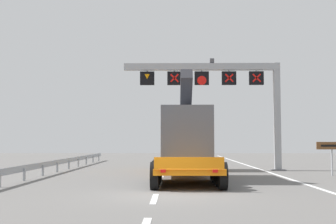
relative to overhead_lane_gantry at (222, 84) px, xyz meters
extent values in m
plane|color=slate|center=(-3.54, -13.30, -5.73)|extent=(112.00, 112.00, 0.00)
cube|color=silver|center=(-3.88, -14.35, -5.72)|extent=(0.20, 2.60, 0.01)
cube|color=silver|center=(-3.88, -9.39, -5.72)|extent=(0.20, 2.60, 0.01)
cube|color=silver|center=(-3.88, -4.43, -5.72)|extent=(0.20, 2.60, 0.01)
cube|color=silver|center=(-3.88, 0.52, -5.72)|extent=(0.20, 2.60, 0.01)
cube|color=silver|center=(-3.88, 5.48, -5.72)|extent=(0.20, 2.60, 0.01)
cube|color=silver|center=(-3.88, 10.44, -5.72)|extent=(0.20, 2.60, 0.01)
cube|color=silver|center=(-3.88, 15.39, -5.72)|extent=(0.20, 2.60, 0.01)
cube|color=silver|center=(-3.88, 20.35, -5.72)|extent=(0.20, 2.60, 0.01)
cube|color=silver|center=(2.66, -1.30, -5.72)|extent=(0.20, 63.00, 0.01)
cube|color=#9EA0A5|center=(3.62, 0.00, -2.16)|extent=(0.40, 0.40, 7.15)
cube|color=slate|center=(3.62, 0.00, -5.69)|extent=(0.90, 0.90, 0.08)
cube|color=#9EA0A5|center=(-1.37, 0.00, 1.17)|extent=(10.38, 0.44, 0.44)
cube|color=#4C4C51|center=(-0.68, 0.00, 1.57)|extent=(0.28, 0.40, 0.28)
cube|color=black|center=(2.28, 0.00, 0.40)|extent=(0.95, 0.24, 0.90)
cube|color=#9EA0A5|center=(2.28, 0.00, 0.90)|extent=(0.08, 0.08, 0.16)
cube|color=red|center=(2.28, -0.13, 0.40)|extent=(0.58, 0.02, 0.58)
cube|color=red|center=(2.28, -0.13, 0.40)|extent=(0.58, 0.02, 0.58)
cube|color=black|center=(0.45, 0.00, 0.40)|extent=(0.95, 0.24, 0.90)
cube|color=#9EA0A5|center=(0.45, 0.00, 0.90)|extent=(0.08, 0.08, 0.16)
cube|color=red|center=(0.45, -0.13, 0.40)|extent=(0.58, 0.02, 0.58)
cube|color=red|center=(0.45, -0.13, 0.40)|extent=(0.58, 0.02, 0.58)
cube|color=black|center=(-1.37, 0.00, 0.40)|extent=(0.95, 0.24, 0.90)
cube|color=#9EA0A5|center=(-1.37, 0.00, 0.90)|extent=(0.08, 0.08, 0.16)
cone|color=red|center=(-1.37, -0.13, 0.24)|extent=(0.61, 0.02, 0.61)
cube|color=black|center=(-3.19, 0.00, 0.40)|extent=(0.95, 0.24, 0.90)
cube|color=#9EA0A5|center=(-3.19, 0.00, 0.90)|extent=(0.08, 0.08, 0.16)
cube|color=red|center=(-3.19, -0.13, 0.40)|extent=(0.58, 0.02, 0.58)
cube|color=red|center=(-3.19, -0.13, 0.40)|extent=(0.58, 0.02, 0.58)
cube|color=black|center=(-5.01, 0.00, 0.40)|extent=(0.95, 0.24, 0.90)
cube|color=#9EA0A5|center=(-5.01, 0.00, 0.90)|extent=(0.08, 0.08, 0.16)
cone|color=orange|center=(-5.01, -0.13, 0.49)|extent=(0.34, 0.34, 0.31)
cube|color=orange|center=(-2.63, -7.13, -5.00)|extent=(2.85, 10.41, 0.24)
cube|color=orange|center=(-2.66, -12.41, -4.63)|extent=(2.66, 0.09, 0.44)
cylinder|color=black|center=(-4.01, -11.62, -5.18)|extent=(0.33, 1.10, 1.10)
cylinder|color=black|center=(-1.31, -11.63, -5.18)|extent=(0.33, 1.10, 1.10)
cylinder|color=black|center=(-4.00, -10.57, -5.18)|extent=(0.33, 1.10, 1.10)
cylinder|color=black|center=(-1.30, -10.58, -5.18)|extent=(0.33, 1.10, 1.10)
cylinder|color=black|center=(-4.00, -9.52, -5.18)|extent=(0.33, 1.10, 1.10)
cylinder|color=black|center=(-1.30, -9.53, -5.18)|extent=(0.33, 1.10, 1.10)
cylinder|color=black|center=(-3.99, -8.47, -5.18)|extent=(0.33, 1.10, 1.10)
cylinder|color=black|center=(-1.29, -8.48, -5.18)|extent=(0.33, 1.10, 1.10)
cylinder|color=black|center=(-3.99, -7.42, -5.18)|extent=(0.33, 1.10, 1.10)
cylinder|color=black|center=(-1.29, -7.43, -5.18)|extent=(0.33, 1.10, 1.10)
cube|color=orange|center=(-2.60, -0.03, -3.63)|extent=(2.59, 3.21, 3.10)
cube|color=black|center=(-2.60, -0.03, -2.93)|extent=(2.62, 3.23, 0.60)
cylinder|color=black|center=(-3.88, 0.86, -5.18)|extent=(0.35, 1.10, 1.10)
cylinder|color=black|center=(-1.31, 0.85, -5.18)|extent=(0.35, 1.10, 1.10)
cylinder|color=black|center=(-3.89, -1.14, -5.18)|extent=(0.35, 1.10, 1.10)
cylinder|color=black|center=(-1.32, -1.15, -5.18)|extent=(0.35, 1.10, 1.10)
cube|color=#565B66|center=(-2.63, -6.73, -3.53)|extent=(2.41, 5.73, 2.70)
cube|color=#2D2D33|center=(-2.64, -7.58, -1.58)|extent=(0.57, 2.95, 2.29)
cube|color=red|center=(-3.64, -12.44, -4.93)|extent=(0.20, 0.06, 0.12)
cube|color=red|center=(-1.68, -12.45, -4.93)|extent=(0.20, 0.06, 0.12)
cylinder|color=#9EA0A5|center=(5.60, -4.38, -4.79)|extent=(0.10, 0.10, 1.89)
cube|color=brown|center=(5.60, -4.44, -4.05)|extent=(1.72, 0.06, 0.42)
cube|color=black|center=(5.60, -4.48, -4.05)|extent=(1.24, 0.01, 0.12)
cube|color=#999EA3|center=(-10.57, -0.17, -5.13)|extent=(0.04, 30.26, 0.32)
cube|color=#999EA3|center=(-10.51, -10.76, -5.43)|extent=(0.10, 0.10, 0.60)
cube|color=#999EA3|center=(-10.51, -7.74, -5.43)|extent=(0.10, 0.10, 0.60)
cube|color=#999EA3|center=(-10.51, -4.71, -5.43)|extent=(0.10, 0.10, 0.60)
cube|color=#999EA3|center=(-10.51, -1.69, -5.43)|extent=(0.10, 0.10, 0.60)
cube|color=#999EA3|center=(-10.51, 1.34, -5.43)|extent=(0.10, 0.10, 0.60)
cube|color=#999EA3|center=(-10.51, 4.37, -5.43)|extent=(0.10, 0.10, 0.60)
cube|color=#999EA3|center=(-10.51, 7.39, -5.43)|extent=(0.10, 0.10, 0.60)
cube|color=#999EA3|center=(-10.51, 10.42, -5.43)|extent=(0.10, 0.10, 0.60)
cube|color=#999EA3|center=(-10.51, 13.44, -5.43)|extent=(0.10, 0.10, 0.60)
camera|label=1|loc=(-3.24, -29.06, -3.82)|focal=46.86mm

